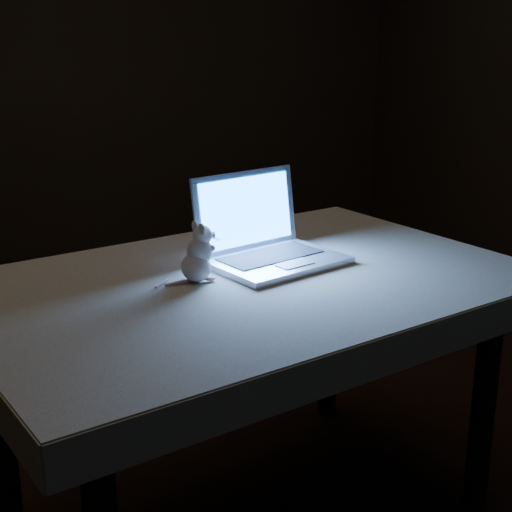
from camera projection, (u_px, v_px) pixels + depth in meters
name	position (u px, v px, depth m)	size (l,w,h in m)	color
floor	(149.00, 454.00, 2.54)	(5.00, 5.00, 0.00)	black
back_wall	(45.00, 46.00, 4.40)	(4.50, 0.04, 2.60)	black
table	(248.00, 404.00, 2.11)	(1.40, 0.90, 0.75)	black
tablecloth	(216.00, 291.00, 2.04)	(1.49, 0.99, 0.09)	beige
laptop	(278.00, 223.00, 2.07)	(0.36, 0.32, 0.25)	silver
plush_mouse	(196.00, 252.00, 1.95)	(0.12, 0.12, 0.16)	white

